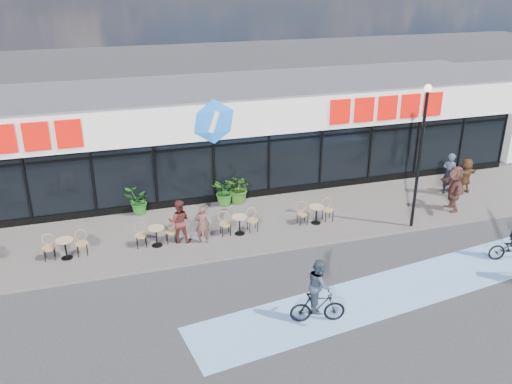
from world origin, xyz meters
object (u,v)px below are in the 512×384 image
(pedestrian_a, at_px, (454,188))
(pedestrian_b, at_px, (449,174))
(pedestrian_c, at_px, (466,176))
(patron_right, at_px, (179,221))
(lamp_post, at_px, (421,146))
(patron_left, at_px, (202,224))
(potted_plant_right, at_px, (225,192))
(potted_plant_left, at_px, (138,201))
(potted_plant_mid, at_px, (240,189))

(pedestrian_a, relative_size, pedestrian_b, 1.00)
(pedestrian_c, bearing_deg, patron_right, -7.96)
(lamp_post, distance_m, patron_left, 8.71)
(patron_right, xyz_separation_m, pedestrian_b, (12.37, 0.92, 0.14))
(lamp_post, height_order, pedestrian_a, lamp_post)
(lamp_post, xyz_separation_m, pedestrian_c, (4.16, 2.29, -2.50))
(potted_plant_right, distance_m, patron_right, 3.71)
(potted_plant_right, bearing_deg, patron_right, -131.80)
(potted_plant_left, relative_size, patron_right, 0.67)
(potted_plant_left, height_order, pedestrian_c, pedestrian_c)
(lamp_post, relative_size, potted_plant_mid, 4.33)
(potted_plant_mid, relative_size, pedestrian_b, 0.67)
(pedestrian_a, bearing_deg, potted_plant_right, -96.52)
(potted_plant_right, bearing_deg, lamp_post, -32.57)
(patron_right, height_order, pedestrian_b, pedestrian_b)
(patron_left, distance_m, patron_right, 0.88)
(patron_left, distance_m, pedestrian_a, 10.73)
(lamp_post, height_order, patron_right, lamp_post)
(lamp_post, height_order, patron_left, lamp_post)
(patron_left, bearing_deg, pedestrian_b, -160.55)
(potted_plant_mid, distance_m, patron_right, 4.22)
(potted_plant_mid, height_order, pedestrian_b, pedestrian_b)
(patron_left, relative_size, pedestrian_a, 0.76)
(lamp_post, distance_m, potted_plant_mid, 7.77)
(potted_plant_left, xyz_separation_m, potted_plant_right, (3.69, -0.20, 0.03))
(potted_plant_right, bearing_deg, potted_plant_mid, 6.33)
(potted_plant_right, distance_m, patron_left, 3.52)
(potted_plant_mid, height_order, patron_left, patron_left)
(pedestrian_a, height_order, pedestrian_c, pedestrian_a)
(pedestrian_b, relative_size, pedestrian_c, 1.18)
(patron_right, relative_size, pedestrian_a, 0.86)
(potted_plant_mid, bearing_deg, potted_plant_left, 178.30)
(patron_left, relative_size, patron_right, 0.89)
(lamp_post, distance_m, pedestrian_c, 5.37)
(lamp_post, xyz_separation_m, patron_left, (-8.24, 1.11, -2.58))
(potted_plant_left, bearing_deg, patron_right, -67.46)
(lamp_post, distance_m, patron_right, 9.49)
(potted_plant_right, relative_size, pedestrian_a, 0.60)
(potted_plant_left, height_order, patron_right, patron_right)
(potted_plant_left, height_order, pedestrian_a, pedestrian_a)
(potted_plant_mid, bearing_deg, patron_left, -126.31)
(pedestrian_b, xyz_separation_m, pedestrian_c, (0.83, -0.08, -0.15))
(potted_plant_left, distance_m, patron_left, 3.88)
(pedestrian_a, distance_m, pedestrian_c, 2.20)
(potted_plant_left, xyz_separation_m, patron_right, (1.23, -2.96, 0.28))
(pedestrian_b, bearing_deg, pedestrian_c, -116.59)
(potted_plant_right, bearing_deg, pedestrian_c, -10.09)
(potted_plant_left, height_order, potted_plant_mid, potted_plant_mid)
(potted_plant_right, xyz_separation_m, patron_right, (-2.46, -2.76, 0.25))
(pedestrian_b, bearing_deg, potted_plant_left, 60.25)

